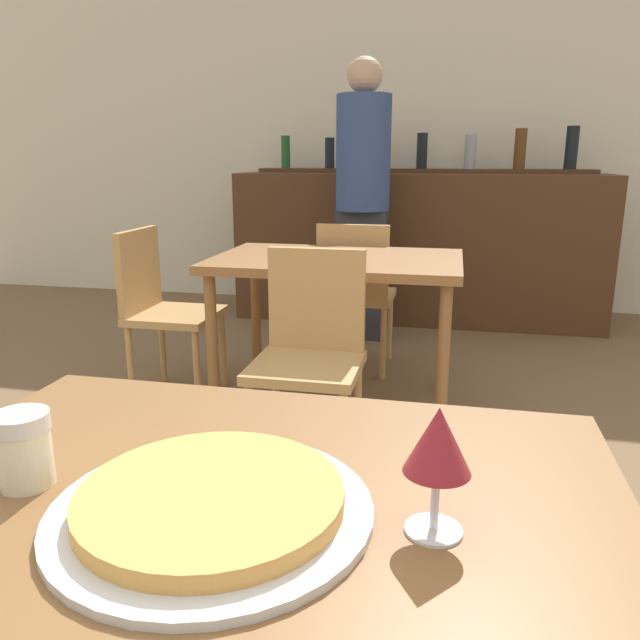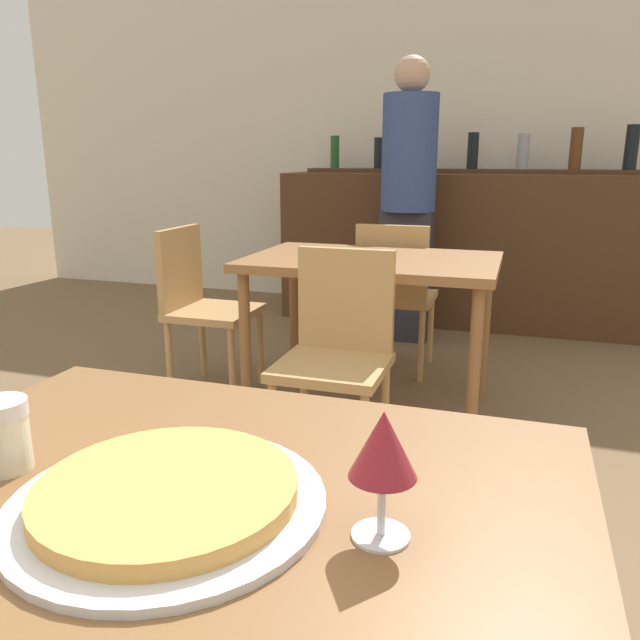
# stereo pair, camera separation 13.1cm
# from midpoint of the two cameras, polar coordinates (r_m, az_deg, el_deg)

# --- Properties ---
(wall_back) EXTENTS (8.00, 0.05, 2.80)m
(wall_back) POSITION_cam_midpoint_polar(r_m,az_deg,el_deg) (5.06, 8.87, 17.17)
(wall_back) COLOR silver
(wall_back) RESTS_ON ground_plane
(dining_table_near) EXTENTS (1.01, 0.76, 0.73)m
(dining_table_near) POSITION_cam_midpoint_polar(r_m,az_deg,el_deg) (0.91, -11.48, -20.53)
(dining_table_near) COLOR brown
(dining_table_near) RESTS_ON ground_plane
(dining_table_far) EXTENTS (1.11, 0.74, 0.73)m
(dining_table_far) POSITION_cam_midpoint_polar(r_m,az_deg,el_deg) (2.84, 0.26, 4.13)
(dining_table_far) COLOR brown
(dining_table_far) RESTS_ON ground_plane
(bar_counter) EXTENTS (2.60, 0.56, 1.05)m
(bar_counter) POSITION_cam_midpoint_polar(r_m,az_deg,el_deg) (4.60, 8.06, 6.55)
(bar_counter) COLOR #4C2D19
(bar_counter) RESTS_ON ground_plane
(bar_back_shelf) EXTENTS (2.39, 0.24, 0.32)m
(bar_back_shelf) POSITION_cam_midpoint_polar(r_m,az_deg,el_deg) (4.69, 9.18, 13.99)
(bar_back_shelf) COLOR #4C2D19
(bar_back_shelf) RESTS_ON bar_counter
(chair_far_side_front) EXTENTS (0.40, 0.40, 0.83)m
(chair_far_side_front) POSITION_cam_midpoint_polar(r_m,az_deg,el_deg) (2.37, -2.44, -2.25)
(chair_far_side_front) COLOR tan
(chair_far_side_front) RESTS_ON ground_plane
(chair_far_side_back) EXTENTS (0.40, 0.40, 0.83)m
(chair_far_side_back) POSITION_cam_midpoint_polar(r_m,az_deg,el_deg) (3.40, 2.14, 2.99)
(chair_far_side_back) COLOR tan
(chair_far_side_back) RESTS_ON ground_plane
(chair_far_side_left) EXTENTS (0.40, 0.40, 0.83)m
(chair_far_side_left) POSITION_cam_midpoint_polar(r_m,az_deg,el_deg) (3.17, -15.53, 1.61)
(chair_far_side_left) COLOR tan
(chair_far_side_left) RESTS_ON ground_plane
(pizza_tray) EXTENTS (0.41, 0.41, 0.04)m
(pizza_tray) POSITION_cam_midpoint_polar(r_m,az_deg,el_deg) (0.83, -14.58, -15.99)
(pizza_tray) COLOR silver
(pizza_tray) RESTS_ON dining_table_near
(cheese_shaker) EXTENTS (0.07, 0.07, 0.10)m
(cheese_shaker) POSITION_cam_midpoint_polar(r_m,az_deg,el_deg) (0.97, -29.08, -10.34)
(cheese_shaker) COLOR beige
(cheese_shaker) RESTS_ON dining_table_near
(person_standing) EXTENTS (0.34, 0.34, 1.75)m
(person_standing) POSITION_cam_midpoint_polar(r_m,az_deg,el_deg) (4.02, 2.98, 11.64)
(person_standing) COLOR #2D2D38
(person_standing) RESTS_ON ground_plane
(wine_glass) EXTENTS (0.08, 0.08, 0.16)m
(wine_glass) POSITION_cam_midpoint_polar(r_m,az_deg,el_deg) (0.73, 5.62, -11.35)
(wine_glass) COLOR silver
(wine_glass) RESTS_ON dining_table_near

